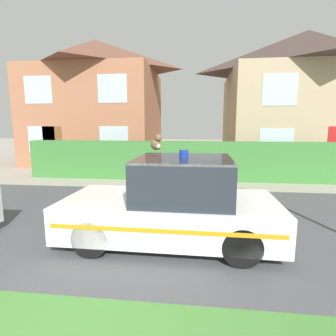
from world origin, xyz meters
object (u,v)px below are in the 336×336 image
object	(u,v)px
house_right	(303,99)
cat	(156,143)
house_left	(97,102)
wheelie_bin	(288,167)
police_car	(174,204)

from	to	relation	value
house_right	cat	bearing A→B (deg)	-120.83
house_left	cat	bearing A→B (deg)	-63.73
cat	wheelie_bin	xyz separation A→B (m)	(4.24, 6.08, -1.28)
police_car	house_left	size ratio (longest dim) A/B	0.55
cat	house_left	distance (m)	11.80
cat	house_right	size ratio (longest dim) A/B	0.04
cat	house_right	distance (m)	12.01
cat	police_car	bearing A→B (deg)	67.92
police_car	house_left	bearing A→B (deg)	-61.58
police_car	house_left	xyz separation A→B (m)	(-5.47, 10.36, 2.79)
cat	house_left	size ratio (longest dim) A/B	0.05
police_car	cat	xyz separation A→B (m)	(-0.30, -0.11, 1.11)
house_right	wheelie_bin	distance (m)	5.41
cat	house_left	bearing A→B (deg)	163.71
house_right	wheelie_bin	xyz separation A→B (m)	(-1.86, -4.13, -2.96)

